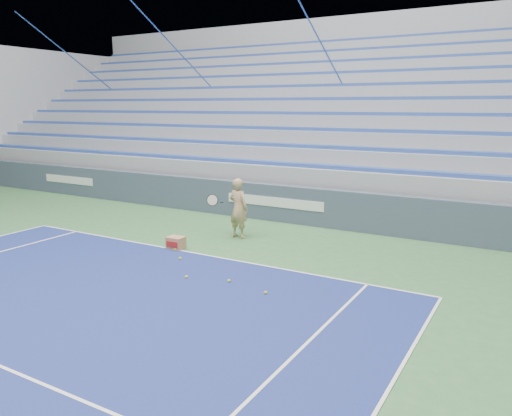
% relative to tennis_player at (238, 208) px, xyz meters
% --- Properties ---
extents(sponsor_barrier, '(30.00, 0.32, 1.10)m').
position_rel_tennis_player_xyz_m(sponsor_barrier, '(-0.05, 2.25, -0.24)').
color(sponsor_barrier, '#3C485C').
rests_on(sponsor_barrier, ground).
extents(bleachers, '(31.00, 9.15, 7.30)m').
position_rel_tennis_player_xyz_m(bleachers, '(-0.06, 7.97, 1.56)').
color(bleachers, '#96989E').
rests_on(bleachers, ground).
extents(tennis_player, '(0.92, 0.85, 1.58)m').
position_rel_tennis_player_xyz_m(tennis_player, '(0.00, 0.00, 0.00)').
color(tennis_player, tan).
rests_on(tennis_player, ground).
extents(ball_box, '(0.41, 0.33, 0.30)m').
position_rel_tennis_player_xyz_m(ball_box, '(-0.74, -1.67, -0.64)').
color(ball_box, '#AA7752').
rests_on(ball_box, ground).
extents(tennis_ball_0, '(0.07, 0.07, 0.07)m').
position_rel_tennis_player_xyz_m(tennis_ball_0, '(-0.66, -1.81, -0.76)').
color(tennis_ball_0, '#C0CF2A').
rests_on(tennis_ball_0, ground).
extents(tennis_ball_1, '(0.07, 0.07, 0.07)m').
position_rel_tennis_player_xyz_m(tennis_ball_1, '(1.66, -2.99, -0.76)').
color(tennis_ball_1, '#C0CF2A').
rests_on(tennis_ball_1, ground).
extents(tennis_ball_2, '(0.07, 0.07, 0.07)m').
position_rel_tennis_player_xyz_m(tennis_ball_2, '(0.79, -3.23, -0.76)').
color(tennis_ball_2, '#C0CF2A').
rests_on(tennis_ball_2, ground).
extents(tennis_ball_3, '(0.07, 0.07, 0.07)m').
position_rel_tennis_player_xyz_m(tennis_ball_3, '(2.59, -3.18, -0.76)').
color(tennis_ball_3, '#C0CF2A').
rests_on(tennis_ball_3, ground).
extents(tennis_ball_4, '(0.07, 0.07, 0.07)m').
position_rel_tennis_player_xyz_m(tennis_ball_4, '(-0.10, -2.31, -0.76)').
color(tennis_ball_4, '#C0CF2A').
rests_on(tennis_ball_4, ground).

